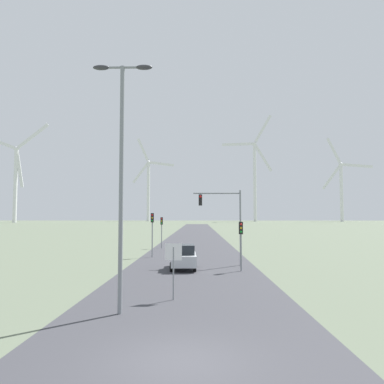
% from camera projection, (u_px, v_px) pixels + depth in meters
% --- Properties ---
extents(ground_plane, '(600.00, 600.00, 0.00)m').
position_uv_depth(ground_plane, '(180.00, 361.00, 10.22)').
color(ground_plane, '#5B6651').
extents(road_surface, '(10.00, 240.00, 0.01)m').
position_uv_depth(road_surface, '(195.00, 241.00, 58.12)').
color(road_surface, '#38383D').
rests_on(road_surface, ground).
extents(streetlamp, '(2.52, 0.32, 10.34)m').
position_uv_depth(streetlamp, '(121.00, 158.00, 15.55)').
color(streetlamp, gray).
rests_on(streetlamp, ground).
extents(stop_sign_near, '(0.81, 0.07, 2.66)m').
position_uv_depth(stop_sign_near, '(173.00, 260.00, 17.78)').
color(stop_sign_near, gray).
rests_on(stop_sign_near, ground).
extents(traffic_light_post_near_left, '(0.28, 0.34, 4.23)m').
position_uv_depth(traffic_light_post_near_left, '(152.00, 225.00, 36.17)').
color(traffic_light_post_near_left, gray).
rests_on(traffic_light_post_near_left, ground).
extents(traffic_light_post_near_right, '(0.28, 0.34, 3.54)m').
position_uv_depth(traffic_light_post_near_right, '(241.00, 235.00, 27.02)').
color(traffic_light_post_near_right, gray).
rests_on(traffic_light_post_near_right, ground).
extents(traffic_light_post_mid_left, '(0.28, 0.33, 3.79)m').
position_uv_depth(traffic_light_post_mid_left, '(162.00, 225.00, 45.83)').
color(traffic_light_post_mid_left, gray).
rests_on(traffic_light_post_mid_left, ground).
extents(traffic_light_mast_overhead, '(3.88, 0.35, 6.05)m').
position_uv_depth(traffic_light_mast_overhead, '(224.00, 212.00, 30.26)').
color(traffic_light_mast_overhead, gray).
rests_on(traffic_light_mast_overhead, ground).
extents(car_approaching, '(1.94, 4.16, 1.83)m').
position_uv_depth(car_approaching, '(184.00, 257.00, 27.89)').
color(car_approaching, '#B7BCC1').
rests_on(car_approaching, ground).
extents(wind_turbine_far_left, '(40.29, 3.48, 58.85)m').
position_uv_depth(wind_turbine_far_left, '(16.00, 175.00, 218.88)').
color(wind_turbine_far_left, white).
rests_on(wind_turbine_far_left, ground).
extents(wind_turbine_left, '(29.82, 6.94, 60.61)m').
position_uv_depth(wind_turbine_left, '(148.00, 184.00, 273.02)').
color(wind_turbine_left, white).
rests_on(wind_turbine_left, ground).
extents(wind_turbine_center, '(34.25, 5.76, 74.01)m').
position_uv_depth(wind_turbine_center, '(255.00, 174.00, 258.72)').
color(wind_turbine_center, white).
rests_on(wind_turbine_center, ground).
extents(wind_turbine_right, '(32.70, 6.33, 58.29)m').
position_uv_depth(wind_turbine_right, '(341.00, 185.00, 256.47)').
color(wind_turbine_right, white).
rests_on(wind_turbine_right, ground).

